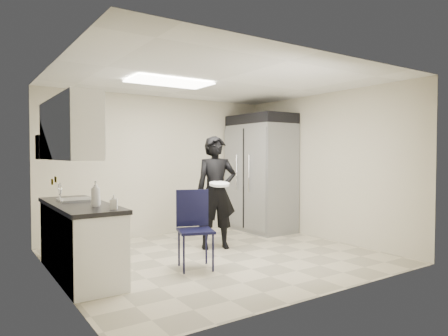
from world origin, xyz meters
TOP-DOWN VIEW (x-y plane):
  - floor at (0.00, 0.00)m, footprint 4.50×4.50m
  - ceiling at (0.00, 0.00)m, footprint 4.50×4.50m
  - back_wall at (0.00, 2.00)m, footprint 4.50×0.00m
  - left_wall at (-2.25, 0.00)m, footprint 0.00×4.00m
  - right_wall at (2.25, 0.00)m, footprint 0.00×4.00m
  - ceiling_panel at (-0.60, 0.40)m, footprint 1.20×0.60m
  - lower_counter at (-1.95, 0.20)m, footprint 0.60×1.90m
  - countertop at (-1.95, 0.20)m, footprint 0.64×1.95m
  - sink at (-1.93, 0.45)m, footprint 0.42×0.40m
  - faucet at (-2.13, 0.45)m, footprint 0.02×0.02m
  - upper_cabinets at (-2.08, 0.20)m, footprint 0.35×1.80m
  - towel_dispenser at (-2.14, 1.35)m, footprint 0.22×0.30m
  - notice_sticker_left at (-2.24, 0.10)m, footprint 0.00×0.12m
  - notice_sticker_right at (-2.24, 0.30)m, footprint 0.00×0.12m
  - commercial_fridge at (1.83, 1.27)m, footprint 0.80×1.35m
  - fridge_compressor at (1.83, 1.27)m, footprint 0.80×1.35m
  - folding_chair at (-0.60, -0.35)m, footprint 0.56×0.56m
  - man_tuxedo at (0.25, 0.47)m, footprint 0.78×0.65m
  - bucket_lid at (0.16, 0.24)m, footprint 0.40×0.40m
  - soap_bottle_a at (-1.87, -0.24)m, footprint 0.12×0.12m
  - soap_bottle_b at (-1.78, -0.59)m, footprint 0.10×0.10m

SIDE VIEW (x-z plane):
  - floor at x=0.00m, z-range 0.00..0.00m
  - lower_counter at x=-1.95m, z-range 0.00..0.86m
  - folding_chair at x=-0.60m, z-range 0.00..1.01m
  - sink at x=-1.93m, z-range 0.80..0.94m
  - countertop at x=-1.95m, z-range 0.86..0.91m
  - man_tuxedo at x=0.25m, z-range 0.00..1.81m
  - soap_bottle_b at x=-1.78m, z-range 0.91..1.08m
  - faucet at x=-2.13m, z-range 0.90..1.14m
  - commercial_fridge at x=1.83m, z-range 0.00..2.10m
  - bucket_lid at x=0.16m, z-range 1.04..1.07m
  - soap_bottle_a at x=-1.87m, z-range 0.91..1.21m
  - notice_sticker_right at x=-2.24m, z-range 1.15..1.21m
  - notice_sticker_left at x=-2.24m, z-range 1.19..1.25m
  - back_wall at x=0.00m, z-range -0.95..3.55m
  - left_wall at x=-2.25m, z-range -0.70..3.30m
  - right_wall at x=2.25m, z-range -0.70..3.30m
  - towel_dispenser at x=-2.14m, z-range 1.45..1.80m
  - upper_cabinets at x=-2.08m, z-range 1.45..2.20m
  - fridge_compressor at x=1.83m, z-range 2.10..2.30m
  - ceiling_panel at x=-0.60m, z-range 2.56..2.58m
  - ceiling at x=0.00m, z-range 2.60..2.60m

